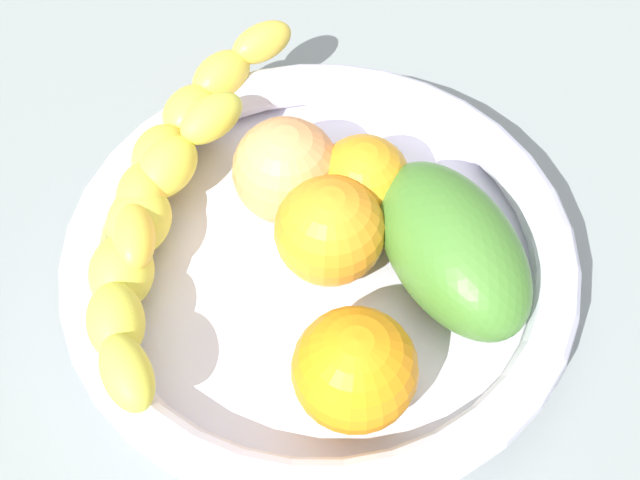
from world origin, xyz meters
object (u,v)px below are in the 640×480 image
object	(u,v)px
peach_blush	(286,171)
orange_front	(363,182)
banana_draped_right	(184,134)
mango_green	(452,248)
orange_mid_right	(355,370)
banana_draped_left	(143,241)
fruit_bowl	(320,263)
orange_mid_left	(333,234)

from	to	relation	value
peach_blush	orange_front	bearing A→B (deg)	-46.35
banana_draped_right	orange_front	size ratio (longest dim) A/B	3.36
mango_green	orange_mid_right	bearing A→B (deg)	-165.76
banana_draped_right	banana_draped_left	bearing A→B (deg)	-139.38
banana_draped_right	orange_mid_right	world-z (taller)	orange_mid_right
fruit_bowl	mango_green	distance (cm)	8.17
orange_mid_left	peach_blush	distance (cm)	5.48
orange_mid_right	peach_blush	size ratio (longest dim) A/B	1.02
fruit_bowl	mango_green	size ratio (longest dim) A/B	2.47
fruit_bowl	banana_draped_left	size ratio (longest dim) A/B	1.79
banana_draped_left	banana_draped_right	bearing A→B (deg)	40.62
fruit_bowl	orange_mid_left	world-z (taller)	orange_mid_left
banana_draped_right	orange_mid_right	size ratio (longest dim) A/B	2.94
orange_front	orange_mid_left	distance (cm)	4.50
orange_mid_left	orange_mid_right	bearing A→B (deg)	-121.97
orange_front	peach_blush	world-z (taller)	peach_blush
mango_green	banana_draped_right	bearing A→B (deg)	112.10
banana_draped_right	orange_mid_left	bearing A→B (deg)	-79.33
peach_blush	mango_green	bearing A→B (deg)	-69.21
fruit_bowl	orange_mid_right	xyz separation A→B (cm)	(-3.93, -7.78, 2.89)
banana_draped_right	peach_blush	bearing A→B (deg)	-65.92
banana_draped_left	peach_blush	distance (cm)	9.67
banana_draped_left	banana_draped_right	size ratio (longest dim) A/B	0.87
mango_green	fruit_bowl	bearing A→B (deg)	135.40
fruit_bowl	banana_draped_right	world-z (taller)	banana_draped_right
fruit_bowl	banana_draped_left	distance (cm)	10.63
orange_front	fruit_bowl	bearing A→B (deg)	-160.48
banana_draped_right	orange_mid_right	distance (cm)	19.87
orange_front	orange_mid_right	xyz separation A→B (cm)	(-8.68, -9.46, 0.42)
orange_front	peach_blush	bearing A→B (deg)	133.65
banana_draped_right	orange_mid_left	world-z (taller)	orange_mid_left
orange_mid_right	peach_blush	world-z (taller)	orange_mid_right
banana_draped_left	orange_front	bearing A→B (deg)	-19.81
fruit_bowl	mango_green	bearing A→B (deg)	-44.60
fruit_bowl	banana_draped_right	distance (cm)	12.27
banana_draped_left	peach_blush	bearing A→B (deg)	-7.12
fruit_bowl	banana_draped_left	world-z (taller)	banana_draped_left
peach_blush	orange_mid_right	bearing A→B (deg)	-112.71
banana_draped_right	orange_front	distance (cm)	12.05
fruit_bowl	peach_blush	distance (cm)	6.04
banana_draped_right	fruit_bowl	bearing A→B (deg)	-82.50
banana_draped_right	peach_blush	xyz separation A→B (cm)	(3.05, -6.82, 0.50)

